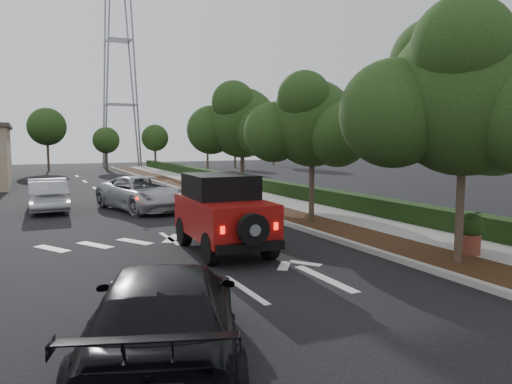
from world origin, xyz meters
TOP-DOWN VIEW (x-y plane):
  - ground at (0.00, 0.00)m, footprint 120.00×120.00m
  - curb at (4.60, 12.00)m, footprint 0.20×70.00m
  - planting_strip at (5.60, 12.00)m, footprint 1.80×70.00m
  - sidewalk at (7.50, 12.00)m, footprint 2.00×70.00m
  - hedge at (8.90, 12.00)m, footprint 0.80×70.00m
  - transmission_tower at (6.00, 48.00)m, footprint 7.00×4.00m
  - street_tree_near at (5.60, -0.50)m, footprint 3.80×3.80m
  - street_tree_mid at (5.60, 6.50)m, footprint 3.20×3.20m
  - street_tree_far at (5.60, 13.00)m, footprint 3.40×3.40m
  - red_jeep at (0.94, 3.79)m, footprint 2.04×4.33m
  - silver_suv_ahead at (0.66, 12.84)m, footprint 3.79×5.94m
  - black_suv_oncoming at (-2.46, -2.80)m, footprint 3.52×5.40m
  - silver_sedan_oncoming at (-3.24, 14.35)m, footprint 1.56×4.45m
  - terracotta_planter at (6.60, 0.02)m, footprint 0.67×0.67m

SIDE VIEW (x-z plane):
  - ground at x=0.00m, z-range 0.00..0.00m
  - transmission_tower at x=6.00m, z-range -14.00..14.00m
  - street_tree_near at x=5.60m, z-range -2.96..2.96m
  - street_tree_mid at x=5.60m, z-range -2.66..2.66m
  - street_tree_far at x=5.60m, z-range -2.81..2.81m
  - planting_strip at x=5.60m, z-range 0.00..0.12m
  - sidewalk at x=7.50m, z-range 0.00..0.12m
  - curb at x=4.60m, z-range 0.00..0.15m
  - hedge at x=8.90m, z-range 0.00..0.80m
  - black_suv_oncoming at x=-2.46m, z-range 0.00..1.46m
  - silver_sedan_oncoming at x=-3.24m, z-range 0.00..1.46m
  - silver_suv_ahead at x=0.66m, z-range 0.00..1.53m
  - terracotta_planter at x=6.60m, z-range 0.20..1.37m
  - red_jeep at x=0.94m, z-range 0.02..2.20m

